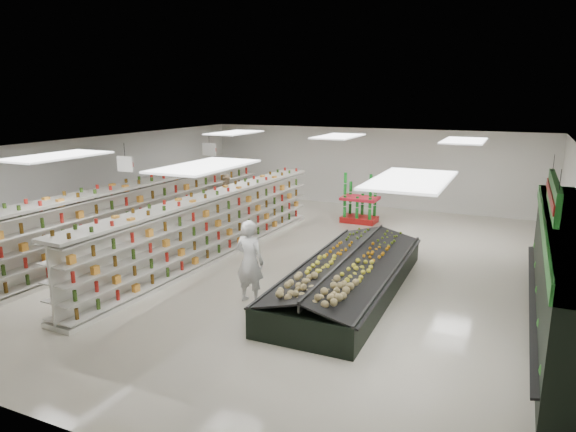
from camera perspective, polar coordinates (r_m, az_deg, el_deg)
The scene contains 15 objects.
floor at distance 14.34m, azimuth 0.12°, elevation -5.03°, with size 16.00×16.00×0.00m, color beige.
ceiling at distance 13.67m, azimuth 0.13°, elevation 7.80°, with size 14.00×16.00×0.02m, color white.
wall_back at distance 21.35m, azimuth 9.03°, elevation 5.33°, with size 14.00×0.02×3.20m, color silver.
wall_front at distance 7.70m, azimuth -25.65°, elevation -10.38°, with size 14.00×0.02×3.20m, color silver.
wall_left at distance 17.92m, azimuth -20.77°, elevation 3.10°, with size 0.02×16.00×3.20m, color silver.
produce_wall_case at distance 11.42m, azimuth 28.08°, elevation -4.98°, with size 0.93×8.00×2.20m.
aisle_sign_near at distance 14.13m, azimuth -17.62°, elevation 5.53°, with size 0.52×0.06×0.75m.
aisle_sign_far at distance 17.29m, azimuth -8.73°, elevation 7.33°, with size 0.52×0.06×0.75m.
hortifruti_banner at distance 11.08m, azimuth 27.41°, elevation 2.11°, with size 0.12×3.20×0.95m.
gondola_left at distance 16.64m, azimuth -14.70°, elevation 0.36°, with size 1.19×11.40×1.97m.
gondola_center at distance 14.59m, azimuth -8.49°, elevation -1.40°, with size 1.27×10.63×1.84m.
produce_island at distance 12.13m, azimuth 6.78°, elevation -6.52°, with size 2.29×6.20×0.92m.
soda_endcap at distance 18.66m, azimuth 8.00°, elevation 1.73°, with size 1.31×0.90×1.66m.
shopper_main at distance 11.37m, azimuth -4.27°, elevation -5.05°, with size 0.69×0.45×1.88m, color white.
shopper_background at distance 19.22m, azimuth -6.75°, elevation 2.17°, with size 0.80×0.49×1.64m, color #997F5E.
Camera 1 is at (5.60, -12.40, 4.53)m, focal length 32.00 mm.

